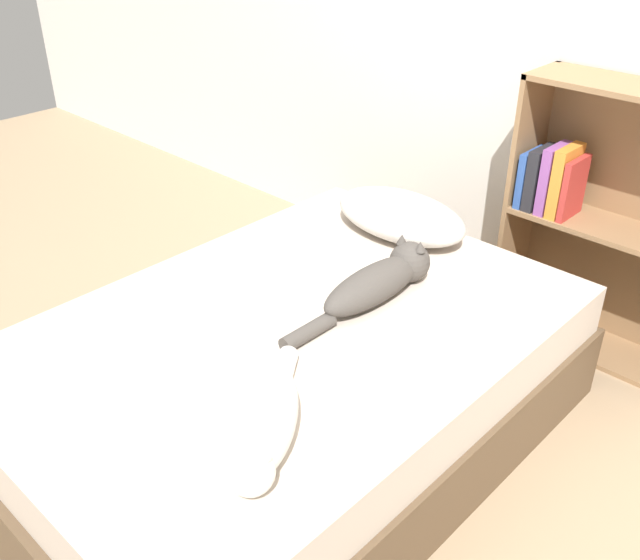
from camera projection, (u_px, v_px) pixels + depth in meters
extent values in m
plane|color=#997F60|center=(292.00, 435.00, 2.42)|extent=(8.00, 8.00, 0.00)
cube|color=brown|center=(291.00, 403.00, 2.35)|extent=(1.26, 1.83, 0.28)
cube|color=#C1B2A3|center=(290.00, 348.00, 2.23)|extent=(1.22, 1.77, 0.18)
ellipsoid|color=beige|center=(401.00, 216.00, 2.68)|extent=(0.55, 0.32, 0.15)
ellipsoid|color=white|center=(264.00, 420.00, 1.70)|extent=(0.34, 0.39, 0.16)
sphere|color=white|center=(250.00, 471.00, 1.57)|extent=(0.11, 0.11, 0.11)
cone|color=white|center=(263.00, 451.00, 1.53)|extent=(0.04, 0.04, 0.03)
cone|color=white|center=(235.00, 449.00, 1.54)|extent=(0.04, 0.04, 0.03)
cylinder|color=white|center=(284.00, 372.00, 1.94)|extent=(0.14, 0.17, 0.06)
ellipsoid|color=#47423D|center=(373.00, 285.00, 2.27)|extent=(0.14, 0.44, 0.12)
sphere|color=#47423D|center=(410.00, 262.00, 2.39)|extent=(0.14, 0.14, 0.14)
cone|color=#47423D|center=(402.00, 239.00, 2.37)|extent=(0.04, 0.04, 0.03)
cone|color=#47423D|center=(420.00, 246.00, 2.33)|extent=(0.04, 0.04, 0.03)
cylinder|color=#47423D|center=(308.00, 332.00, 2.11)|extent=(0.05, 0.20, 0.05)
cube|color=#8E6B47|center=(522.00, 199.00, 2.83)|extent=(0.02, 0.26, 1.04)
cube|color=#8E6B47|center=(590.00, 343.00, 2.86)|extent=(0.80, 0.26, 0.02)
cube|color=#8E6B47|center=(617.00, 230.00, 2.60)|extent=(0.76, 0.26, 0.02)
cube|color=#8E6B47|center=(630.00, 219.00, 2.67)|extent=(0.80, 0.02, 1.04)
cube|color=#2D519E|center=(530.00, 177.00, 2.72)|extent=(0.03, 0.16, 0.22)
cube|color=#232328|center=(540.00, 178.00, 2.69)|extent=(0.04, 0.16, 0.24)
cube|color=#8C4C99|center=(553.00, 178.00, 2.66)|extent=(0.04, 0.16, 0.26)
cube|color=orange|center=(565.00, 181.00, 2.63)|extent=(0.04, 0.16, 0.26)
cube|color=#B7332D|center=(574.00, 188.00, 2.61)|extent=(0.02, 0.16, 0.23)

